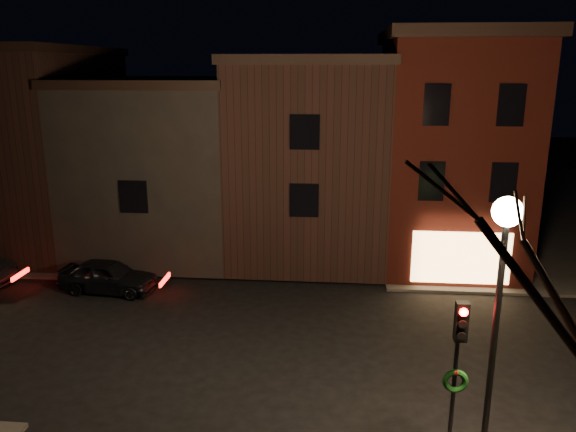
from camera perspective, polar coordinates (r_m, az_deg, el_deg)
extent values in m
plane|color=black|center=(19.47, -3.98, -12.80)|extent=(120.00, 120.00, 0.00)
cube|color=#2D2B28|center=(44.41, -25.96, 1.75)|extent=(30.00, 30.00, 0.12)
cube|color=#3D100B|center=(27.28, 16.07, 6.08)|extent=(6.00, 8.00, 10.00)
cube|color=black|center=(27.02, 16.90, 17.14)|extent=(6.50, 8.50, 0.50)
cube|color=#F7B96F|center=(24.26, 17.16, -4.08)|extent=(4.00, 0.12, 2.20)
cube|color=black|center=(27.89, 2.32, 5.80)|extent=(7.00, 10.00, 9.00)
cube|color=black|center=(27.53, 2.42, 15.50)|extent=(7.30, 10.30, 0.40)
cube|color=black|center=(29.24, -12.08, 4.91)|extent=(7.50, 10.00, 8.00)
cube|color=black|center=(28.82, -12.55, 13.16)|extent=(7.80, 10.30, 0.40)
cube|color=black|center=(32.02, -24.73, 6.09)|extent=(7.00, 10.00, 9.50)
cube|color=black|center=(31.75, -25.73, 14.93)|extent=(7.30, 10.30, 0.40)
cylinder|color=black|center=(12.94, 20.04, -13.35)|extent=(0.14, 0.14, 6.00)
sphere|color=#FFD18C|center=(11.82, 21.41, 0.41)|extent=(0.60, 0.60, 0.60)
cylinder|color=black|center=(13.79, 16.52, -15.93)|extent=(0.10, 0.10, 4.00)
cube|color=black|center=(12.90, 17.20, -10.21)|extent=(0.28, 0.22, 0.90)
cylinder|color=#FF0C07|center=(12.68, 17.41, -9.29)|extent=(0.18, 0.06, 0.18)
cylinder|color=black|center=(12.79, 17.31, -10.44)|extent=(0.18, 0.06, 0.18)
cylinder|color=black|center=(12.91, 17.21, -11.56)|extent=(0.18, 0.06, 0.18)
torus|color=#0C380F|center=(13.66, 16.63, -15.76)|extent=(0.58, 0.14, 0.58)
sphere|color=#990C0C|center=(13.54, 16.71, -15.00)|extent=(0.12, 0.12, 0.12)
imported|color=black|center=(24.44, -17.80, -5.82)|extent=(4.15, 1.99, 1.37)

